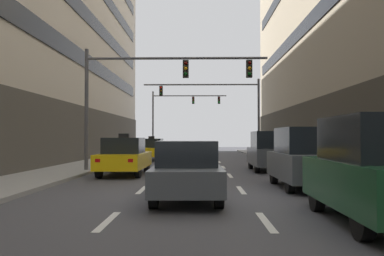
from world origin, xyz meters
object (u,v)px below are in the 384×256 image
Objects in this scene: taxi_driving_2 at (125,157)px; traffic_signal_2 at (178,109)px; car_parked_1 at (377,170)px; traffic_signal_1 at (223,102)px; taxi_driving_0 at (152,150)px; car_driving_1 at (187,171)px; traffic_signal_0 at (152,83)px; car_parked_3 at (268,151)px; car_parked_2 at (304,158)px.

traffic_signal_2 reaches higher than taxi_driving_2.
car_parked_1 is 40.40m from traffic_signal_2.
car_parked_1 is (6.88, -10.28, 0.23)m from taxi_driving_2.
traffic_signal_2 reaches higher than traffic_signal_1.
car_parked_1 is at bearing -86.66° from traffic_signal_1.
taxi_driving_0 is at bearing 90.85° from taxi_driving_2.
car_parked_1 reaches higher than car_driving_1.
traffic_signal_0 is at bearing 116.63° from car_parked_1.
taxi_driving_2 is at bearing -130.33° from traffic_signal_0.
car_parked_1 is 0.51× the size of traffic_signal_2.
traffic_signal_0 is (1.08, 1.27, 3.50)m from taxi_driving_2.
car_parked_3 is (-0.00, 12.82, -0.06)m from car_parked_1.
car_driving_1 is 37.14m from traffic_signal_2.
traffic_signal_2 is (-4.54, 13.36, 0.37)m from traffic_signal_1.
car_driving_1 is at bearing -144.24° from car_parked_2.
traffic_signal_0 is (-5.79, -1.26, 3.34)m from car_parked_3.
car_parked_2 is 0.43× the size of traffic_signal_1.
traffic_signal_2 is (0.80, 29.47, 4.21)m from taxi_driving_2.
taxi_driving_2 is 3.88m from traffic_signal_0.
traffic_signal_1 is (-1.54, 20.71, 3.66)m from car_parked_2.
taxi_driving_0 is 1.02× the size of car_parked_2.
traffic_signal_2 is (-2.25, 36.83, 4.25)m from car_driving_1.
car_parked_3 is (7.05, -9.45, 0.21)m from taxi_driving_0.
car_parked_2 is (6.88, -4.60, 0.18)m from taxi_driving_2.
taxi_driving_2 is at bearing -89.15° from taxi_driving_0.
taxi_driving_0 reaches higher than car_driving_1.
taxi_driving_0 is 0.50× the size of traffic_signal_2.
traffic_signal_1 is 1.13× the size of traffic_signal_2.
car_driving_1 is 0.98× the size of car_parked_1.
car_parked_2 is (7.05, -16.59, 0.22)m from taxi_driving_0.
taxi_driving_2 is (-3.04, 7.36, 0.04)m from car_driving_1.
car_parked_2 is 0.48× the size of traffic_signal_0.
traffic_signal_0 is at bearing 102.79° from car_driving_1.
car_parked_2 is (3.83, 2.76, 0.22)m from car_driving_1.
traffic_signal_2 is at bearing 93.49° from car_driving_1.
taxi_driving_0 is 11.99m from taxi_driving_2.
taxi_driving_2 is at bearing -91.55° from traffic_signal_2.
taxi_driving_0 is 0.96× the size of taxi_driving_2.
car_parked_1 reaches higher than car_parked_3.
car_parked_3 is 6.81m from traffic_signal_0.
traffic_signal_1 is (-1.54, 26.38, 3.61)m from car_parked_1.
car_parked_2 reaches higher than taxi_driving_2.
car_driving_1 is (3.22, -19.35, 0.00)m from taxi_driving_0.
traffic_signal_1 reaches higher than car_parked_2.
car_parked_1 reaches higher than taxi_driving_2.
car_parked_3 is (6.88, 2.54, 0.17)m from taxi_driving_2.
car_parked_2 is 0.49× the size of traffic_signal_2.
taxi_driving_2 reaches higher than car_driving_1.
traffic_signal_0 reaches higher than car_parked_2.
traffic_signal_0 reaches higher than taxi_driving_2.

